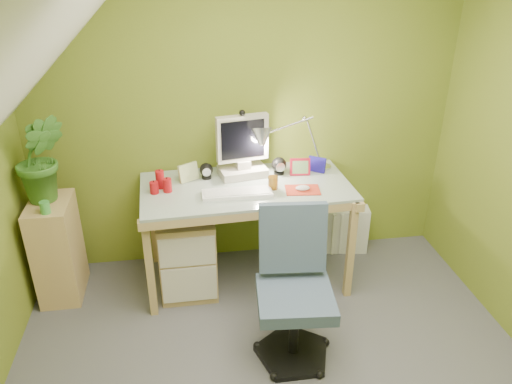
{
  "coord_description": "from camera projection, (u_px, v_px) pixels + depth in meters",
  "views": [
    {
      "loc": [
        -0.45,
        -1.94,
        2.33
      ],
      "look_at": [
        0.0,
        1.0,
        0.85
      ],
      "focal_mm": 35.0,
      "sensor_mm": 36.0,
      "label": 1
    }
  ],
  "objects": [
    {
      "name": "mouse",
      "position": [
        303.0,
        188.0,
        3.47
      ],
      "size": [
        0.1,
        0.07,
        0.03
      ],
      "primitive_type": "ellipsoid",
      "rotation": [
        0.0,
        0.0,
        -0.04
      ],
      "color": "white",
      "rests_on": "mousepad"
    },
    {
      "name": "photo_frame_blue",
      "position": [
        317.0,
        164.0,
        3.74
      ],
      "size": [
        0.12,
        0.09,
        0.11
      ],
      "primitive_type": "cube",
      "rotation": [
        0.0,
        0.0,
        -0.62
      ],
      "color": "navy",
      "rests_on": "desk"
    },
    {
      "name": "photo_frame_red",
      "position": [
        300.0,
        167.0,
        3.68
      ],
      "size": [
        0.15,
        0.04,
        0.13
      ],
      "primitive_type": "cube",
      "rotation": [
        0.0,
        0.0,
        -0.11
      ],
      "color": "#AB1227",
      "rests_on": "desk"
    },
    {
      "name": "keyboard",
      "position": [
        237.0,
        193.0,
        3.41
      ],
      "size": [
        0.48,
        0.16,
        0.02
      ],
      "primitive_type": "cube",
      "rotation": [
        0.0,
        0.0,
        -0.01
      ],
      "color": "white",
      "rests_on": "desk"
    },
    {
      "name": "potted_plant",
      "position": [
        41.0,
        158.0,
        3.31
      ],
      "size": [
        0.38,
        0.32,
        0.62
      ],
      "primitive_type": "imported",
      "rotation": [
        0.0,
        0.0,
        0.16
      ],
      "color": "#366C24",
      "rests_on": "side_ledge"
    },
    {
      "name": "photo_frame_green",
      "position": [
        188.0,
        172.0,
        3.59
      ],
      "size": [
        0.14,
        0.1,
        0.13
      ],
      "primitive_type": "cube",
      "rotation": [
        0.0,
        0.0,
        0.54
      ],
      "color": "#BBC588",
      "rests_on": "desk"
    },
    {
      "name": "amber_tumbler",
      "position": [
        273.0,
        183.0,
        3.48
      ],
      "size": [
        0.09,
        0.09,
        0.09
      ],
      "primitive_type": "cylinder",
      "rotation": [
        0.0,
        0.0,
        -0.23
      ],
      "color": "#885613",
      "rests_on": "desk"
    },
    {
      "name": "green_cup",
      "position": [
        45.0,
        207.0,
        3.25
      ],
      "size": [
        0.07,
        0.07,
        0.08
      ],
      "primitive_type": "cylinder",
      "rotation": [
        0.0,
        0.0,
        -0.07
      ],
      "color": "green",
      "rests_on": "side_ledge"
    },
    {
      "name": "mousepad",
      "position": [
        303.0,
        190.0,
        3.48
      ],
      "size": [
        0.25,
        0.19,
        0.01
      ],
      "primitive_type": "cube",
      "rotation": [
        0.0,
        0.0,
        -0.11
      ],
      "color": "#B7311D",
      "rests_on": "desk"
    },
    {
      "name": "desk",
      "position": [
        246.0,
        233.0,
        3.73
      ],
      "size": [
        1.51,
        0.81,
        0.79
      ],
      "primitive_type": null,
      "rotation": [
        0.0,
        0.0,
        0.05
      ],
      "color": "tan",
      "rests_on": "floor"
    },
    {
      "name": "slope_ceiling",
      "position": [
        32.0,
        88.0,
        1.86
      ],
      "size": [
        1.1,
        3.2,
        1.1
      ],
      "primitive_type": "cube",
      "color": "white",
      "rests_on": "wall_left"
    },
    {
      "name": "speaker_left",
      "position": [
        206.0,
        171.0,
        3.63
      ],
      "size": [
        0.11,
        0.11,
        0.12
      ],
      "primitive_type": null,
      "rotation": [
        0.0,
        0.0,
        0.17
      ],
      "color": "black",
      "rests_on": "desk"
    },
    {
      "name": "task_chair",
      "position": [
        295.0,
        297.0,
        2.95
      ],
      "size": [
        0.55,
        0.55,
        0.92
      ],
      "primitive_type": null,
      "rotation": [
        0.0,
        0.0,
        -0.09
      ],
      "color": "#3D4F64",
      "rests_on": "floor"
    },
    {
      "name": "desk_lamp",
      "position": [
        304.0,
        131.0,
        3.63
      ],
      "size": [
        0.64,
        0.39,
        0.64
      ],
      "primitive_type": null,
      "rotation": [
        0.0,
        0.0,
        -0.24
      ],
      "color": "#B2B1B6",
      "rests_on": "desk"
    },
    {
      "name": "side_ledge",
      "position": [
        58.0,
        249.0,
        3.57
      ],
      "size": [
        0.28,
        0.43,
        0.75
      ],
      "primitive_type": "cube",
      "color": "tan",
      "rests_on": "floor"
    },
    {
      "name": "monitor",
      "position": [
        242.0,
        139.0,
        3.58
      ],
      "size": [
        0.45,
        0.31,
        0.57
      ],
      "primitive_type": null,
      "rotation": [
        0.0,
        0.0,
        0.18
      ],
      "color": "beige",
      "rests_on": "desk"
    },
    {
      "name": "radiator",
      "position": [
        344.0,
        229.0,
        4.17
      ],
      "size": [
        0.41,
        0.21,
        0.39
      ],
      "primitive_type": "cube",
      "rotation": [
        0.0,
        0.0,
        -0.15
      ],
      "color": "silver",
      "rests_on": "floor"
    },
    {
      "name": "candle_cluster",
      "position": [
        160.0,
        182.0,
        3.45
      ],
      "size": [
        0.2,
        0.18,
        0.13
      ],
      "primitive_type": null,
      "rotation": [
        0.0,
        0.0,
        -0.18
      ],
      "color": "#AA0E15",
      "rests_on": "desk"
    },
    {
      "name": "speaker_right",
      "position": [
        279.0,
        166.0,
        3.7
      ],
      "size": [
        0.13,
        0.13,
        0.13
      ],
      "primitive_type": null,
      "rotation": [
        0.0,
        0.0,
        0.19
      ],
      "color": "black",
      "rests_on": "desk"
    },
    {
      "name": "wall_back",
      "position": [
        244.0,
        114.0,
        3.7
      ],
      "size": [
        3.2,
        0.01,
        2.4
      ],
      "primitive_type": "cube",
      "color": "olive",
      "rests_on": "floor"
    }
  ]
}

